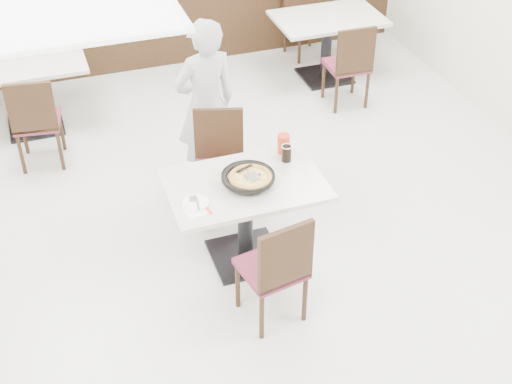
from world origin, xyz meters
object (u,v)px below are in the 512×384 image
object	(u,v)px
main_table	(245,221)
pizza_pan	(248,180)
red_cup	(284,144)
bg_table_right	(326,48)
bg_chair_left_near	(37,119)
bg_chair_right_far	(306,18)
bg_chair_right_near	(347,63)
pizza	(250,179)
chair_near	(271,266)
diner_person	(206,105)
cola_glass	(286,154)
chair_far	(220,169)
bg_chair_left_far	(19,60)
side_plate	(196,203)
bg_table_left	(30,95)

from	to	relation	value
main_table	pizza_pan	world-z (taller)	pizza_pan
red_cup	bg_table_right	xyz separation A→B (m)	(1.45, 2.41, -0.45)
bg_chair_left_near	bg_chair_right_far	world-z (taller)	same
red_cup	bg_chair_right_near	distance (m)	2.30
pizza	red_cup	size ratio (longest dim) A/B	1.90
chair_near	diner_person	size ratio (longest dim) A/B	0.59
cola_glass	red_cup	distance (m)	0.12
main_table	bg_table_right	world-z (taller)	same
red_cup	cola_glass	bearing A→B (deg)	-99.72
chair_far	pizza	size ratio (longest dim) A/B	3.12
bg_chair_right_far	chair_near	bearing A→B (deg)	56.76
chair_near	cola_glass	size ratio (longest dim) A/B	7.31
red_cup	bg_chair_left_far	size ratio (longest dim) A/B	0.17
cola_glass	bg_table_right	xyz separation A→B (m)	(1.47, 2.53, -0.44)
side_plate	red_cup	distance (m)	0.95
red_cup	bg_chair_left_near	bearing A→B (deg)	137.79
side_plate	bg_chair_left_near	bearing A→B (deg)	115.38
bg_table_right	bg_chair_right_far	distance (m)	0.65
pizza_pan	diner_person	bearing A→B (deg)	90.10
bg_table_left	bg_table_right	world-z (taller)	same
red_cup	bg_table_right	bearing A→B (deg)	58.98
red_cup	bg_table_left	distance (m)	3.05
chair_far	bg_chair_right_near	bearing A→B (deg)	-125.44
bg_chair_left_near	diner_person	bearing A→B (deg)	-21.47
side_plate	bg_chair_right_near	world-z (taller)	bg_chair_right_near
pizza_pan	cola_glass	bearing A→B (deg)	27.89
pizza_pan	bg_table_left	xyz separation A→B (m)	(-1.46, 2.69, -0.42)
bg_chair_left_far	bg_chair_right_far	distance (m)	3.36
diner_person	pizza_pan	bearing A→B (deg)	80.35
bg_table_left	bg_chair_left_near	xyz separation A→B (m)	(0.03, -0.69, 0.10)
pizza	bg_chair_left_near	distance (m)	2.50
pizza	bg_chair_right_far	bearing A→B (deg)	61.44
chair_near	side_plate	size ratio (longest dim) A/B	4.76
main_table	chair_near	size ratio (longest dim) A/B	1.26
pizza_pan	bg_table_right	size ratio (longest dim) A/B	0.26
bg_chair_left_near	bg_chair_right_far	xyz separation A→B (m)	(3.29, 1.38, 0.00)
pizza_pan	red_cup	distance (m)	0.52
bg_chair_left_far	bg_chair_right_near	xyz separation A→B (m)	(3.31, -1.23, 0.00)
chair_far	bg_chair_right_far	world-z (taller)	same
chair_near	main_table	bearing A→B (deg)	77.84
bg_chair_right_far	bg_chair_left_near	bearing A→B (deg)	14.82
cola_glass	diner_person	xyz separation A→B (m)	(-0.39, 0.97, -0.01)
side_plate	diner_person	world-z (taller)	diner_person
pizza_pan	bg_table_left	bearing A→B (deg)	118.50
bg_table_right	bg_chair_left_far	bearing A→B (deg)	169.81
chair_far	cola_glass	xyz separation A→B (m)	(0.43, -0.44, 0.34)
red_cup	bg_chair_left_near	xyz separation A→B (m)	(-1.84, 1.67, -0.35)
main_table	bg_chair_left_near	bearing A→B (deg)	125.71
side_plate	bg_table_left	world-z (taller)	side_plate
bg_chair_left_near	bg_chair_left_far	size ratio (longest dim) A/B	1.00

